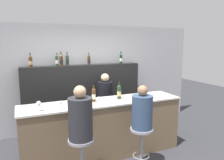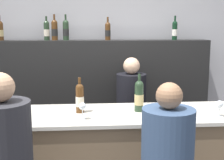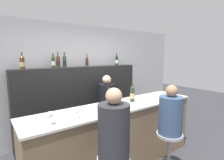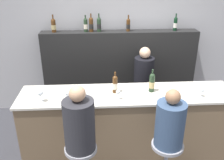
{
  "view_description": "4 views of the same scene",
  "coord_description": "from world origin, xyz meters",
  "px_view_note": "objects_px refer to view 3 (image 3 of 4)",
  "views": [
    {
      "loc": [
        -1.44,
        -3.39,
        2.14
      ],
      "look_at": [
        0.14,
        0.26,
        1.48
      ],
      "focal_mm": 35.0,
      "sensor_mm": 36.0,
      "label": 1
    },
    {
      "loc": [
        -0.1,
        -2.3,
        1.83
      ],
      "look_at": [
        0.1,
        0.3,
        1.37
      ],
      "focal_mm": 50.0,
      "sensor_mm": 36.0,
      "label": 2
    },
    {
      "loc": [
        -1.76,
        -1.87,
        1.9
      ],
      "look_at": [
        -0.07,
        0.41,
        1.49
      ],
      "focal_mm": 28.0,
      "sensor_mm": 36.0,
      "label": 3
    },
    {
      "loc": [
        -0.42,
        -2.79,
        2.69
      ],
      "look_at": [
        -0.22,
        0.36,
        1.27
      ],
      "focal_mm": 40.0,
      "sensor_mm": 36.0,
      "label": 4
    }
  ],
  "objects_px": {
    "guest_seated_left": "(114,129)",
    "wine_bottle_backbar_3": "(65,61)",
    "wine_glass_0": "(50,115)",
    "wine_glass_2": "(118,103)",
    "wine_bottle_counter_0": "(108,99)",
    "wine_bottle_backbar_4": "(87,61)",
    "wine_bottle_counter_1": "(132,94)",
    "guest_seated_right": "(171,114)",
    "wine_glass_1": "(77,112)",
    "wine_bottle_backbar_0": "(22,63)",
    "wine_bottle_backbar_1": "(53,62)",
    "wine_bottle_backbar_2": "(58,61)",
    "wine_bottle_backbar_5": "(117,60)",
    "bar_stool_right": "(169,143)",
    "wine_glass_3": "(165,94)",
    "bartender": "(107,110)"
  },
  "relations": [
    {
      "from": "bar_stool_right",
      "to": "guest_seated_right",
      "type": "distance_m",
      "value": 0.47
    },
    {
      "from": "wine_bottle_counter_1",
      "to": "wine_glass_3",
      "type": "distance_m",
      "value": 0.68
    },
    {
      "from": "guest_seated_left",
      "to": "bartender",
      "type": "bearing_deg",
      "value": 57.62
    },
    {
      "from": "bartender",
      "to": "wine_glass_1",
      "type": "bearing_deg",
      "value": -138.4
    },
    {
      "from": "wine_bottle_counter_0",
      "to": "wine_glass_0",
      "type": "distance_m",
      "value": 1.01
    },
    {
      "from": "wine_bottle_backbar_4",
      "to": "guest_seated_right",
      "type": "relative_size",
      "value": 0.39
    },
    {
      "from": "guest_seated_left",
      "to": "wine_bottle_backbar_3",
      "type": "bearing_deg",
      "value": 82.66
    },
    {
      "from": "wine_bottle_counter_0",
      "to": "wine_bottle_backbar_0",
      "type": "distance_m",
      "value": 1.74
    },
    {
      "from": "wine_bottle_backbar_0",
      "to": "wine_bottle_backbar_2",
      "type": "relative_size",
      "value": 0.97
    },
    {
      "from": "wine_glass_3",
      "to": "wine_bottle_backbar_3",
      "type": "bearing_deg",
      "value": 131.9
    },
    {
      "from": "wine_bottle_backbar_0",
      "to": "guest_seated_left",
      "type": "bearing_deg",
      "value": -75.45
    },
    {
      "from": "wine_bottle_backbar_0",
      "to": "wine_glass_1",
      "type": "distance_m",
      "value": 1.67
    },
    {
      "from": "wine_glass_1",
      "to": "bartender",
      "type": "xyz_separation_m",
      "value": [
        1.23,
        1.09,
        -0.5
      ]
    },
    {
      "from": "wine_bottle_backbar_5",
      "to": "guest_seated_left",
      "type": "xyz_separation_m",
      "value": [
        -1.65,
        -2.07,
        -0.69
      ]
    },
    {
      "from": "wine_bottle_counter_0",
      "to": "wine_bottle_backbar_4",
      "type": "height_order",
      "value": "wine_bottle_backbar_4"
    },
    {
      "from": "wine_bottle_backbar_2",
      "to": "wine_glass_3",
      "type": "relative_size",
      "value": 2.36
    },
    {
      "from": "wine_bottle_backbar_0",
      "to": "guest_seated_left",
      "type": "xyz_separation_m",
      "value": [
        0.54,
        -2.07,
        -0.69
      ]
    },
    {
      "from": "guest_seated_left",
      "to": "wine_bottle_backbar_0",
      "type": "bearing_deg",
      "value": 104.55
    },
    {
      "from": "wine_glass_3",
      "to": "bartender",
      "type": "height_order",
      "value": "bartender"
    },
    {
      "from": "wine_bottle_backbar_3",
      "to": "wine_glass_1",
      "type": "height_order",
      "value": "wine_bottle_backbar_3"
    },
    {
      "from": "guest_seated_right",
      "to": "wine_bottle_counter_1",
      "type": "bearing_deg",
      "value": 95.17
    },
    {
      "from": "guest_seated_left",
      "to": "guest_seated_right",
      "type": "xyz_separation_m",
      "value": [
        1.05,
        0.0,
        -0.04
      ]
    },
    {
      "from": "wine_bottle_counter_1",
      "to": "wine_bottle_backbar_4",
      "type": "bearing_deg",
      "value": 98.31
    },
    {
      "from": "wine_bottle_backbar_2",
      "to": "wine_glass_0",
      "type": "distance_m",
      "value": 1.75
    },
    {
      "from": "wine_bottle_backbar_2",
      "to": "bartender",
      "type": "height_order",
      "value": "wine_bottle_backbar_2"
    },
    {
      "from": "guest_seated_left",
      "to": "bartender",
      "type": "relative_size",
      "value": 0.56
    },
    {
      "from": "wine_glass_0",
      "to": "guest_seated_right",
      "type": "xyz_separation_m",
      "value": [
        1.58,
        -0.55,
        -0.15
      ]
    },
    {
      "from": "wine_bottle_counter_0",
      "to": "wine_bottle_backbar_0",
      "type": "xyz_separation_m",
      "value": [
        -1.0,
        1.31,
        0.56
      ]
    },
    {
      "from": "wine_bottle_backbar_2",
      "to": "wine_glass_1",
      "type": "bearing_deg",
      "value": -101.67
    },
    {
      "from": "wine_bottle_backbar_2",
      "to": "wine_glass_1",
      "type": "xyz_separation_m",
      "value": [
        -0.31,
        -1.52,
        -0.6
      ]
    },
    {
      "from": "wine_glass_2",
      "to": "wine_bottle_backbar_1",
      "type": "bearing_deg",
      "value": 106.83
    },
    {
      "from": "wine_glass_2",
      "to": "wine_bottle_backbar_2",
      "type": "bearing_deg",
      "value": 103.39
    },
    {
      "from": "wine_bottle_backbar_1",
      "to": "guest_seated_left",
      "type": "distance_m",
      "value": 2.18
    },
    {
      "from": "wine_bottle_backbar_4",
      "to": "wine_glass_1",
      "type": "distance_m",
      "value": 1.9
    },
    {
      "from": "wine_bottle_counter_1",
      "to": "guest_seated_right",
      "type": "xyz_separation_m",
      "value": [
        0.07,
        -0.76,
        -0.17
      ]
    },
    {
      "from": "wine_glass_0",
      "to": "wine_glass_2",
      "type": "height_order",
      "value": "wine_glass_0"
    },
    {
      "from": "wine_bottle_backbar_1",
      "to": "bar_stool_right",
      "type": "distance_m",
      "value": 2.6
    },
    {
      "from": "wine_bottle_counter_0",
      "to": "bar_stool_right",
      "type": "bearing_deg",
      "value": -52.01
    },
    {
      "from": "wine_bottle_counter_1",
      "to": "wine_glass_3",
      "type": "height_order",
      "value": "wine_bottle_counter_1"
    },
    {
      "from": "wine_bottle_backbar_1",
      "to": "bar_stool_right",
      "type": "height_order",
      "value": "wine_bottle_backbar_1"
    },
    {
      "from": "wine_bottle_backbar_2",
      "to": "wine_glass_3",
      "type": "bearing_deg",
      "value": -45.31
    },
    {
      "from": "wine_glass_2",
      "to": "guest_seated_right",
      "type": "bearing_deg",
      "value": -44.25
    },
    {
      "from": "wine_bottle_backbar_1",
      "to": "wine_bottle_backbar_2",
      "type": "xyz_separation_m",
      "value": [
        0.1,
        0.0,
        0.01
      ]
    },
    {
      "from": "wine_glass_3",
      "to": "wine_glass_0",
      "type": "bearing_deg",
      "value": 180.0
    },
    {
      "from": "wine_bottle_backbar_4",
      "to": "wine_bottle_backbar_2",
      "type": "bearing_deg",
      "value": 180.0
    },
    {
      "from": "wine_bottle_backbar_5",
      "to": "bar_stool_right",
      "type": "distance_m",
      "value": 2.46
    },
    {
      "from": "wine_bottle_backbar_5",
      "to": "guest_seated_right",
      "type": "distance_m",
      "value": 2.27
    },
    {
      "from": "wine_bottle_backbar_4",
      "to": "guest_seated_right",
      "type": "bearing_deg",
      "value": -82.83
    },
    {
      "from": "wine_bottle_backbar_4",
      "to": "bar_stool_right",
      "type": "distance_m",
      "value": 2.4
    },
    {
      "from": "wine_bottle_backbar_3",
      "to": "wine_glass_0",
      "type": "height_order",
      "value": "wine_bottle_backbar_3"
    }
  ]
}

